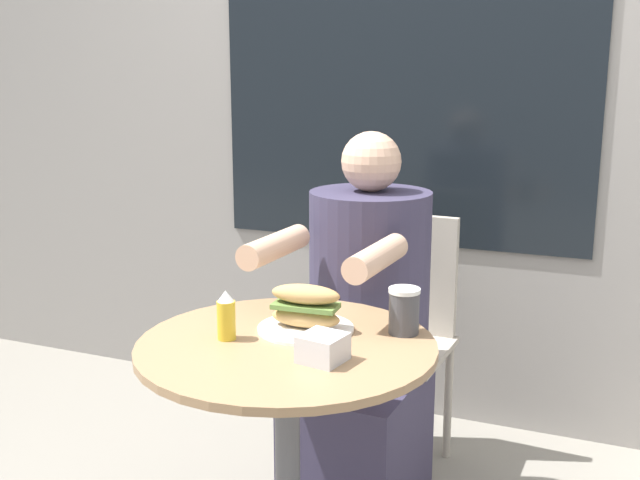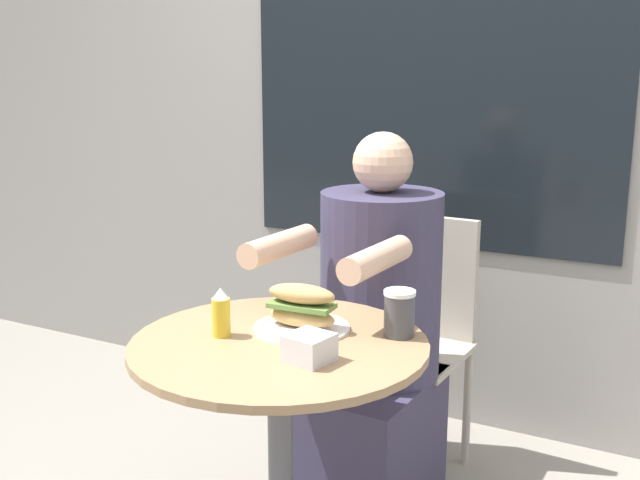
{
  "view_description": "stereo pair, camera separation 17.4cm",
  "coord_description": "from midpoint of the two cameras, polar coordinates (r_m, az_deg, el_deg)",
  "views": [
    {
      "loc": [
        0.7,
        -1.48,
        1.35
      ],
      "look_at": [
        0.0,
        0.2,
        0.94
      ],
      "focal_mm": 42.0,
      "sensor_mm": 36.0,
      "label": 1
    },
    {
      "loc": [
        0.85,
        -1.41,
        1.35
      ],
      "look_at": [
        0.0,
        0.2,
        0.94
      ],
      "focal_mm": 42.0,
      "sensor_mm": 36.0,
      "label": 2
    }
  ],
  "objects": [
    {
      "name": "sandwich_on_plate",
      "position": [
        1.81,
        -3.88,
        -5.52
      ],
      "size": [
        0.23,
        0.23,
        0.11
      ],
      "rotation": [
        0.0,
        0.0,
        0.08
      ],
      "color": "white",
      "rests_on": "cafe_table"
    },
    {
      "name": "cafe_table",
      "position": [
        1.83,
        -5.33,
        -13.65
      ],
      "size": [
        0.7,
        0.7,
        0.74
      ],
      "color": "#997551",
      "rests_on": "ground_plane"
    },
    {
      "name": "storefront_wall",
      "position": [
        2.86,
        6.94,
        13.65
      ],
      "size": [
        8.0,
        0.09,
        2.8
      ],
      "color": "gray",
      "rests_on": "ground_plane"
    },
    {
      "name": "seated_diner",
      "position": [
        2.29,
        1.16,
        -8.78
      ],
      "size": [
        0.38,
        0.66,
        1.18
      ],
      "rotation": [
        0.0,
        0.0,
        3.09
      ],
      "color": "#38334C",
      "rests_on": "ground_plane"
    },
    {
      "name": "drink_cup",
      "position": [
        1.78,
        3.63,
        -5.44
      ],
      "size": [
        0.08,
        0.08,
        0.11
      ],
      "color": "#424247",
      "rests_on": "cafe_table"
    },
    {
      "name": "condiment_bottle",
      "position": [
        1.77,
        -9.99,
        -5.74
      ],
      "size": [
        0.04,
        0.04,
        0.12
      ],
      "color": "gold",
      "rests_on": "cafe_table"
    },
    {
      "name": "diner_chair",
      "position": [
        2.59,
        4.12,
        -5.95
      ],
      "size": [
        0.4,
        0.4,
        0.87
      ],
      "rotation": [
        0.0,
        0.0,
        3.09
      ],
      "color": "#ADA393",
      "rests_on": "ground_plane"
    },
    {
      "name": "napkin_box",
      "position": [
        1.62,
        -2.89,
        -8.26
      ],
      "size": [
        0.1,
        0.1,
        0.06
      ],
      "rotation": [
        0.0,
        0.0,
        -0.18
      ],
      "color": "silver",
      "rests_on": "cafe_table"
    }
  ]
}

